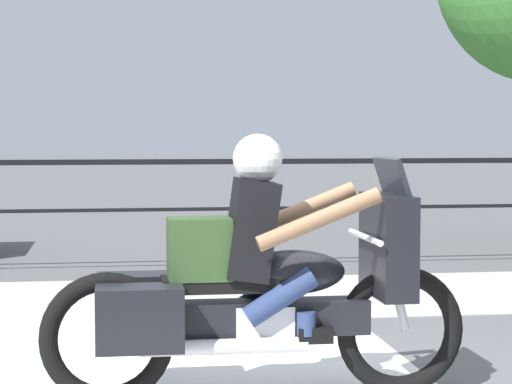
{
  "coord_description": "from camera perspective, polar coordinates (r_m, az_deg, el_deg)",
  "views": [
    {
      "loc": [
        -1.51,
        -5.88,
        1.58
      ],
      "look_at": [
        -0.54,
        0.9,
        1.15
      ],
      "focal_mm": 70.0,
      "sensor_mm": 36.0,
      "label": 1
    }
  ],
  "objects": [
    {
      "name": "fence_railing",
      "position": [
        11.28,
        -0.4,
        0.54
      ],
      "size": [
        36.0,
        0.05,
        1.25
      ],
      "color": "black",
      "rests_on": "ground"
    },
    {
      "name": "motorcycle",
      "position": [
        5.82,
        0.02,
        -5.24
      ],
      "size": [
        2.5,
        0.76,
        1.56
      ],
      "rotation": [
        0.0,
        0.0,
        0.03
      ],
      "color": "black",
      "rests_on": "ground"
    },
    {
      "name": "sidewalk_band",
      "position": [
        9.53,
        1.12,
        -5.95
      ],
      "size": [
        44.0,
        2.4,
        0.01
      ],
      "primitive_type": "cube",
      "color": "#B7B2A8",
      "rests_on": "ground"
    }
  ]
}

